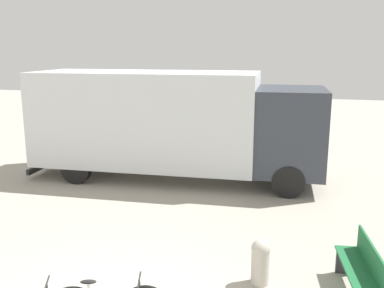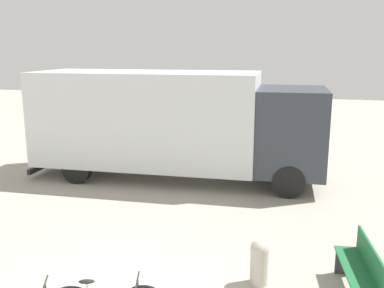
% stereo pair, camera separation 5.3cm
% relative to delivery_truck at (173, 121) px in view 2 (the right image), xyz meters
% --- Properties ---
extents(delivery_truck, '(8.57, 2.97, 3.14)m').
position_rel_delivery_truck_xyz_m(delivery_truck, '(0.00, 0.00, 0.00)').
color(delivery_truck, silver).
rests_on(delivery_truck, ground).
extents(park_bench, '(0.59, 1.55, 0.89)m').
position_rel_delivery_truck_xyz_m(park_bench, '(4.75, -5.35, -1.24)').
color(park_bench, '#1E6638').
rests_on(park_bench, ground).
extents(bollard_near_bench, '(0.31, 0.31, 0.77)m').
position_rel_delivery_truck_xyz_m(bollard_near_bench, '(3.19, -5.36, -1.31)').
color(bollard_near_bench, '#B2AD9E').
rests_on(bollard_near_bench, ground).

